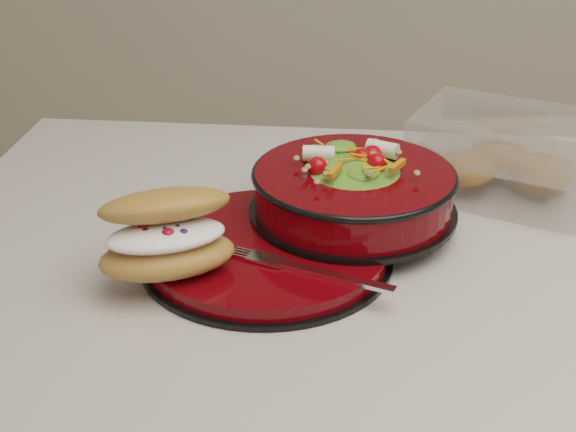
# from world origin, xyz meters

# --- Properties ---
(dinner_plate) EXTENTS (0.26, 0.26, 0.02)m
(dinner_plate) POSITION_xyz_m (-0.24, -0.00, 0.91)
(dinner_plate) COLOR black
(dinner_plate) RESTS_ON island_counter
(salad_bowl) EXTENTS (0.22, 0.22, 0.09)m
(salad_bowl) POSITION_xyz_m (-0.16, 0.07, 0.95)
(salad_bowl) COLOR black
(salad_bowl) RESTS_ON dinner_plate
(croissant) EXTENTS (0.15, 0.13, 0.08)m
(croissant) POSITION_xyz_m (-0.33, -0.06, 0.96)
(croissant) COLOR #C5773C
(croissant) RESTS_ON dinner_plate
(fork) EXTENTS (0.15, 0.06, 0.00)m
(fork) POSITION_xyz_m (-0.19, -0.06, 0.92)
(fork) COLOR silver
(fork) RESTS_ON dinner_plate
(pastry_box) EXTENTS (0.24, 0.21, 0.09)m
(pastry_box) POSITION_xyz_m (0.02, 0.18, 0.94)
(pastry_box) COLOR white
(pastry_box) RESTS_ON island_counter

